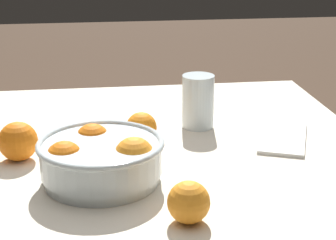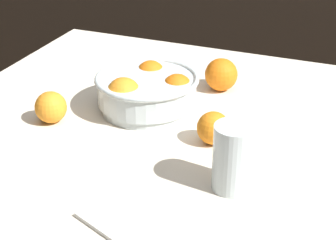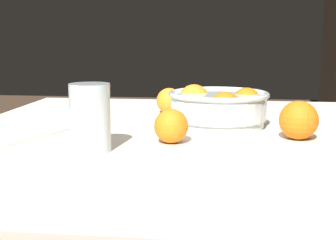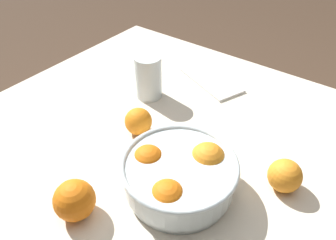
{
  "view_description": "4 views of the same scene",
  "coord_description": "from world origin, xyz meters",
  "px_view_note": "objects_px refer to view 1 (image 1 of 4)",
  "views": [
    {
      "loc": [
        -1.08,
        0.09,
        1.19
      ],
      "look_at": [
        0.07,
        -0.07,
        0.78
      ],
      "focal_mm": 60.0,
      "sensor_mm": 36.0,
      "label": 1
    },
    {
      "loc": [
        0.39,
        -1.0,
        1.31
      ],
      "look_at": [
        0.0,
        -0.03,
        0.76
      ],
      "focal_mm": 60.0,
      "sensor_mm": 36.0,
      "label": 2
    },
    {
      "loc": [
        1.03,
        0.09,
        0.93
      ],
      "look_at": [
        0.08,
        -0.02,
        0.76
      ],
      "focal_mm": 50.0,
      "sensor_mm": 36.0,
      "label": 3
    },
    {
      "loc": [
        -0.35,
        0.46,
        1.28
      ],
      "look_at": [
        0.03,
        -0.05,
        0.77
      ],
      "focal_mm": 35.0,
      "sensor_mm": 36.0,
      "label": 4
    }
  ],
  "objects_px": {
    "fruit_bowl": "(101,158)",
    "orange_loose_aside": "(141,128)",
    "orange_loose_front": "(189,202)",
    "orange_loose_near_bowl": "(18,141)",
    "juice_glass": "(198,104)"
  },
  "relations": [
    {
      "from": "fruit_bowl",
      "to": "orange_loose_aside",
      "type": "distance_m",
      "value": 0.21
    },
    {
      "from": "fruit_bowl",
      "to": "orange_loose_front",
      "type": "bearing_deg",
      "value": -141.45
    },
    {
      "from": "orange_loose_near_bowl",
      "to": "fruit_bowl",
      "type": "bearing_deg",
      "value": -126.92
    },
    {
      "from": "fruit_bowl",
      "to": "orange_loose_aside",
      "type": "bearing_deg",
      "value": -26.13
    },
    {
      "from": "orange_loose_near_bowl",
      "to": "orange_loose_front",
      "type": "relative_size",
      "value": 1.14
    },
    {
      "from": "fruit_bowl",
      "to": "orange_loose_aside",
      "type": "height_order",
      "value": "fruit_bowl"
    },
    {
      "from": "juice_glass",
      "to": "orange_loose_near_bowl",
      "type": "relative_size",
      "value": 1.56
    },
    {
      "from": "orange_loose_near_bowl",
      "to": "orange_loose_front",
      "type": "height_order",
      "value": "orange_loose_near_bowl"
    },
    {
      "from": "orange_loose_front",
      "to": "orange_loose_near_bowl",
      "type": "bearing_deg",
      "value": 45.61
    },
    {
      "from": "fruit_bowl",
      "to": "juice_glass",
      "type": "xyz_separation_m",
      "value": [
        0.28,
        -0.24,
        0.01
      ]
    },
    {
      "from": "juice_glass",
      "to": "orange_loose_aside",
      "type": "height_order",
      "value": "juice_glass"
    },
    {
      "from": "orange_loose_near_bowl",
      "to": "juice_glass",
      "type": "bearing_deg",
      "value": -69.98
    },
    {
      "from": "orange_loose_near_bowl",
      "to": "orange_loose_aside",
      "type": "xyz_separation_m",
      "value": [
        0.06,
        -0.26,
        -0.01
      ]
    },
    {
      "from": "juice_glass",
      "to": "orange_loose_front",
      "type": "height_order",
      "value": "juice_glass"
    },
    {
      "from": "orange_loose_near_bowl",
      "to": "orange_loose_front",
      "type": "distance_m",
      "value": 0.43
    }
  ]
}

